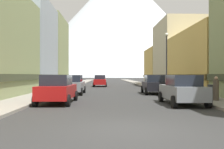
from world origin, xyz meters
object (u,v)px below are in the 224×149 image
at_px(streetlamp_right, 167,53).
at_px(trash_bin_right, 212,92).
at_px(car_right_1, 154,84).
at_px(potted_plant_0, 186,86).
at_px(pedestrian_0, 216,89).
at_px(car_right_0, 182,90).
at_px(car_left_0, 57,89).
at_px(car_driving_0, 100,81).
at_px(car_left_1, 73,85).

bearing_deg(streetlamp_right, trash_bin_right, -83.19).
height_order(car_right_1, streetlamp_right, streetlamp_right).
bearing_deg(potted_plant_0, pedestrian_0, -95.14).
distance_m(car_right_0, trash_bin_right, 3.09).
bearing_deg(car_right_0, potted_plant_0, 70.91).
relative_size(car_right_0, potted_plant_0, 4.37).
xyz_separation_m(car_left_0, streetlamp_right, (9.15, 9.24, 3.09)).
height_order(car_driving_0, pedestrian_0, car_driving_0).
relative_size(car_left_1, pedestrian_0, 2.86).
relative_size(potted_plant_0, streetlamp_right, 0.17).
height_order(car_left_1, car_right_1, same).
distance_m(car_left_1, streetlamp_right, 9.81).
bearing_deg(streetlamp_right, car_right_0, -98.72).
distance_m(car_right_0, streetlamp_right, 10.68).
bearing_deg(car_right_1, streetlamp_right, 42.17).
bearing_deg(car_right_1, car_driving_0, 109.48).
relative_size(car_right_1, trash_bin_right, 4.57).
relative_size(car_left_1, car_driving_0, 1.00).
bearing_deg(streetlamp_right, car_driving_0, 116.64).
distance_m(car_left_0, car_driving_0, 23.20).
distance_m(car_left_0, car_right_1, 10.92).
relative_size(car_left_1, potted_plant_0, 4.36).
height_order(car_left_1, trash_bin_right, car_left_1).
height_order(potted_plant_0, pedestrian_0, pedestrian_0).
distance_m(car_right_1, trash_bin_right, 7.42).
bearing_deg(car_driving_0, trash_bin_right, -70.32).
xyz_separation_m(car_right_0, car_driving_0, (-5.40, 23.96, 0.00)).
distance_m(car_right_1, potted_plant_0, 3.25).
relative_size(car_left_0, car_driving_0, 1.00).
xyz_separation_m(car_left_0, car_right_0, (7.60, -0.86, 0.00)).
xyz_separation_m(car_right_1, trash_bin_right, (2.55, -6.97, -0.26)).
distance_m(car_left_0, car_right_0, 7.65).
bearing_deg(car_right_0, streetlamp_right, 81.28).
bearing_deg(streetlamp_right, car_left_0, -134.71).
relative_size(trash_bin_right, potted_plant_0, 0.97).
bearing_deg(car_right_0, trash_bin_right, 34.20).
xyz_separation_m(car_left_1, car_right_0, (7.60, -8.36, 0.00)).
bearing_deg(potted_plant_0, car_right_0, -109.09).
xyz_separation_m(trash_bin_right, potted_plant_0, (0.65, 7.51, 0.09)).
bearing_deg(car_right_1, car_right_0, -89.99).
bearing_deg(car_right_0, car_right_1, 90.01).
xyz_separation_m(car_left_1, pedestrian_0, (10.05, -7.45, -0.05)).
bearing_deg(car_left_0, car_right_1, 45.89).
bearing_deg(car_left_0, car_right_0, -6.47).
bearing_deg(car_left_1, potted_plant_0, 4.68).
relative_size(car_right_1, streetlamp_right, 0.76).
bearing_deg(car_left_1, car_right_1, 2.54).
distance_m(car_left_1, pedestrian_0, 12.51).
bearing_deg(car_right_1, potted_plant_0, 9.70).
bearing_deg(potted_plant_0, car_driving_0, 120.31).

